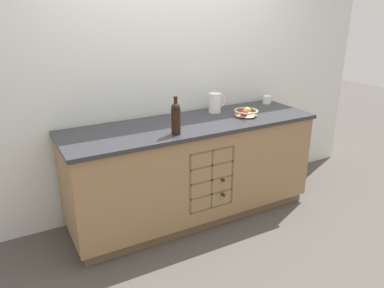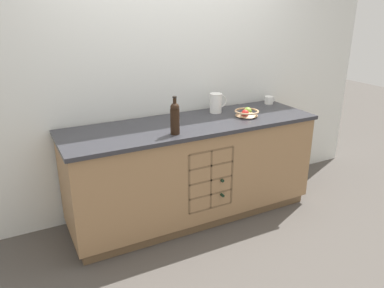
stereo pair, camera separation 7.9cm
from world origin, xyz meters
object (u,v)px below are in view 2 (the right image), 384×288
(fruit_bowl, at_px, (247,112))
(white_pitcher, at_px, (216,103))
(ceramic_mug, at_px, (269,100))
(standing_wine_bottle, at_px, (175,117))

(fruit_bowl, xyz_separation_m, white_pitcher, (-0.18, 0.25, 0.06))
(fruit_bowl, relative_size, white_pitcher, 1.21)
(ceramic_mug, distance_m, standing_wine_bottle, 1.38)
(fruit_bowl, distance_m, ceramic_mug, 0.57)
(white_pitcher, relative_size, ceramic_mug, 1.54)
(fruit_bowl, height_order, white_pitcher, white_pitcher)
(fruit_bowl, bearing_deg, white_pitcher, 126.24)
(white_pitcher, bearing_deg, fruit_bowl, -53.76)
(ceramic_mug, relative_size, standing_wine_bottle, 0.39)
(fruit_bowl, relative_size, standing_wine_bottle, 0.74)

